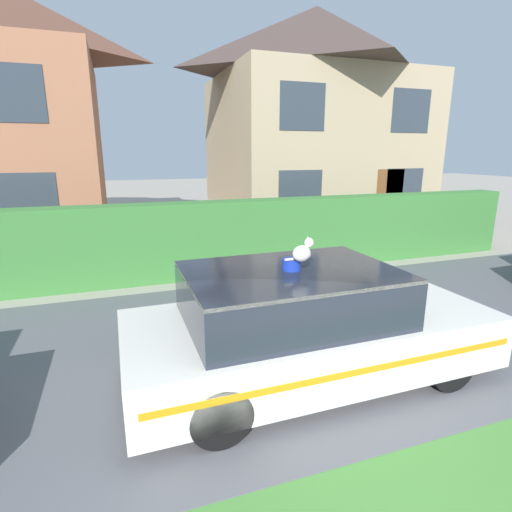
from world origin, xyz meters
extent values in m
cube|color=#5B5B60|center=(0.00, 3.40, 0.01)|extent=(28.00, 5.03, 0.01)
cube|color=#3D7F38|center=(0.21, 6.66, 0.81)|extent=(15.13, 0.58, 1.61)
cylinder|color=black|center=(1.55, 1.52, 0.31)|extent=(0.60, 0.21, 0.59)
cylinder|color=black|center=(1.53, 3.13, 0.31)|extent=(0.60, 0.21, 0.59)
cylinder|color=black|center=(-1.11, 1.49, 0.31)|extent=(0.60, 0.21, 0.59)
cylinder|color=black|center=(-1.12, 3.10, 0.31)|extent=(0.60, 0.21, 0.59)
cube|color=silver|center=(0.21, 2.31, 0.48)|extent=(4.30, 1.85, 0.61)
cube|color=#232833|center=(-0.06, 2.31, 1.07)|extent=(2.35, 1.65, 0.57)
cube|color=silver|center=(-0.06, 2.31, 1.33)|extent=(2.35, 1.65, 0.04)
cube|color=orange|center=(0.22, 1.40, 0.53)|extent=(4.06, 0.05, 0.07)
cube|color=orange|center=(0.20, 3.22, 0.53)|extent=(4.06, 0.05, 0.07)
cylinder|color=#1933A5|center=(-0.06, 2.31, 1.41)|extent=(0.21, 0.21, 0.12)
ellipsoid|color=silver|center=(-0.01, 2.17, 1.57)|extent=(0.22, 0.16, 0.18)
ellipsoid|color=white|center=(0.07, 2.18, 1.55)|extent=(0.06, 0.08, 0.10)
sphere|color=silver|center=(0.08, 2.18, 1.68)|extent=(0.10, 0.10, 0.10)
cone|color=silver|center=(0.08, 2.15, 1.72)|extent=(0.04, 0.04, 0.04)
cone|color=silver|center=(0.08, 2.21, 1.72)|extent=(0.04, 0.04, 0.04)
cylinder|color=silver|center=(-0.09, 2.25, 1.49)|extent=(0.17, 0.04, 0.03)
cube|color=#333D47|center=(-3.92, 9.55, 1.49)|extent=(1.40, 0.02, 1.30)
cube|color=#333D47|center=(-3.92, 9.55, 3.94)|extent=(1.40, 0.02, 1.30)
cube|color=tan|center=(5.21, 12.24, 2.62)|extent=(6.79, 5.91, 5.23)
pyramid|color=#473833|center=(5.21, 12.24, 6.36)|extent=(7.12, 6.20, 2.25)
cube|color=brown|center=(6.52, 9.28, 1.05)|extent=(1.00, 0.02, 2.10)
cube|color=#333D47|center=(3.34, 9.28, 1.46)|extent=(1.40, 0.02, 1.30)
cube|color=#333D47|center=(7.07, 9.28, 1.46)|extent=(1.40, 0.02, 1.30)
cube|color=#333D47|center=(3.34, 9.28, 3.87)|extent=(1.40, 0.02, 1.30)
cube|color=#333D47|center=(7.07, 9.28, 3.87)|extent=(1.40, 0.02, 1.30)
cube|color=#23662D|center=(4.24, 6.89, 0.51)|extent=(0.68, 0.59, 1.02)
cube|color=#184720|center=(4.24, 6.89, 1.07)|extent=(0.71, 0.62, 0.10)
camera|label=1|loc=(-1.83, -1.57, 2.61)|focal=28.00mm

